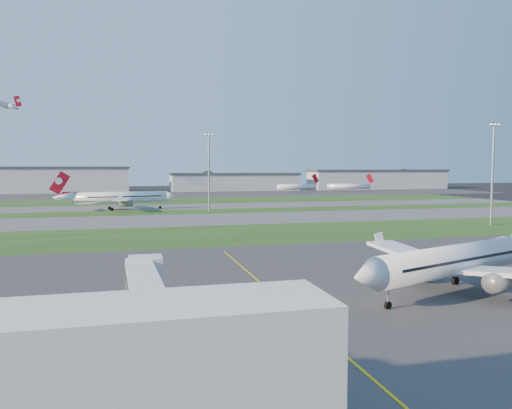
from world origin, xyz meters
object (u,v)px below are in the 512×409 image
object	(u,v)px
light_mast_centre	(209,167)
jet_bridge	(147,303)
mini_jet_far	(349,186)
mini_jet_near	(297,187)
airliner_parked	(460,260)
light_mast_east	(493,167)
airliner_taxiing	(120,198)

from	to	relation	value
light_mast_centre	jet_bridge	bearing A→B (deg)	-101.38
mini_jet_far	jet_bridge	bearing A→B (deg)	-105.73
mini_jet_near	mini_jet_far	world-z (taller)	same
airliner_parked	mini_jet_near	xyz separation A→B (m)	(60.16, 229.56, -0.54)
mini_jet_near	light_mast_east	bearing A→B (deg)	-105.69
jet_bridge	mini_jet_far	xyz separation A→B (m)	(129.34, 239.58, -0.73)
jet_bridge	mini_jet_far	distance (m)	272.26
jet_bridge	mini_jet_near	world-z (taller)	mini_jet_near
light_mast_centre	airliner_taxiing	bearing A→B (deg)	152.16
jet_bridge	mini_jet_near	xyz separation A→B (m)	(96.44, 240.09, -0.73)
mini_jet_far	light_mast_east	size ratio (longest dim) A/B	1.10
airliner_parked	mini_jet_near	distance (m)	237.32
airliner_taxiing	light_mast_east	bearing A→B (deg)	132.98
light_mast_east	airliner_parked	bearing A→B (deg)	-132.26
airliner_taxiing	mini_jet_near	xyz separation A→B (m)	(100.11, 101.82, -0.95)
airliner_parked	mini_jet_near	world-z (taller)	airliner_parked
jet_bridge	light_mast_centre	world-z (taller)	light_mast_centre
mini_jet_far	airliner_taxiing	bearing A→B (deg)	-130.07
mini_jet_near	light_mast_centre	xyz separation A→B (m)	(-71.63, -116.86, 11.53)
airliner_parked	mini_jet_far	size ratio (longest dim) A/B	1.18
mini_jet_far	light_mast_centre	distance (m)	156.83
airliner_taxiing	light_mast_east	size ratio (longest dim) A/B	1.49
jet_bridge	airliner_parked	world-z (taller)	airliner_parked
airliner_taxiing	mini_jet_near	size ratio (longest dim) A/B	1.36
light_mast_centre	light_mast_east	size ratio (longest dim) A/B	1.00
airliner_taxiing	light_mast_centre	xyz separation A→B (m)	(28.48, -15.04, 10.59)
airliner_parked	light_mast_east	distance (m)	77.41
airliner_parked	light_mast_east	world-z (taller)	light_mast_east
jet_bridge	airliner_taxiing	distance (m)	138.32
jet_bridge	light_mast_centre	distance (m)	126.17
mini_jet_near	jet_bridge	bearing A→B (deg)	-124.72
airliner_taxiing	mini_jet_near	world-z (taller)	airliner_taxiing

